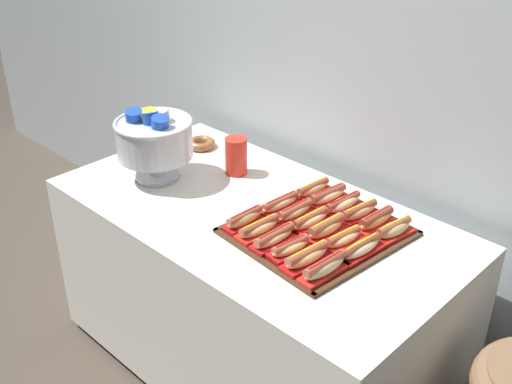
# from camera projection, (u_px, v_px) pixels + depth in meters

# --- Properties ---
(ground_plane) EXTENTS (10.00, 10.00, 0.00)m
(ground_plane) POSITION_uv_depth(u_px,v_px,m) (255.00, 364.00, 2.62)
(ground_plane) COLOR #4C4238
(back_wall) EXTENTS (6.00, 0.10, 2.60)m
(back_wall) POSITION_uv_depth(u_px,v_px,m) (357.00, 28.00, 2.33)
(back_wall) COLOR #B2BCC1
(back_wall) RESTS_ON ground_plane
(buffet_table) EXTENTS (1.51, 0.81, 0.74)m
(buffet_table) POSITION_uv_depth(u_px,v_px,m) (255.00, 289.00, 2.44)
(buffet_table) COLOR white
(buffet_table) RESTS_ON ground_plane
(serving_tray) EXTENTS (0.52, 0.56, 0.01)m
(serving_tray) POSITION_uv_depth(u_px,v_px,m) (318.00, 233.00, 2.13)
(serving_tray) COLOR #472B19
(serving_tray) RESTS_ON buffet_table
(hot_dog_0) EXTENTS (0.06, 0.16, 0.06)m
(hot_dog_0) POSITION_uv_depth(u_px,v_px,m) (245.00, 219.00, 2.15)
(hot_dog_0) COLOR #B21414
(hot_dog_0) RESTS_ON serving_tray
(hot_dog_1) EXTENTS (0.08, 0.17, 0.06)m
(hot_dog_1) POSITION_uv_depth(u_px,v_px,m) (259.00, 229.00, 2.10)
(hot_dog_1) COLOR red
(hot_dog_1) RESTS_ON serving_tray
(hot_dog_2) EXTENTS (0.07, 0.18, 0.06)m
(hot_dog_2) POSITION_uv_depth(u_px,v_px,m) (274.00, 238.00, 2.05)
(hot_dog_2) COLOR #B21414
(hot_dog_2) RESTS_ON serving_tray
(hot_dog_3) EXTENTS (0.09, 0.16, 0.06)m
(hot_dog_3) POSITION_uv_depth(u_px,v_px,m) (290.00, 248.00, 2.00)
(hot_dog_3) COLOR #B21414
(hot_dog_3) RESTS_ON serving_tray
(hot_dog_4) EXTENTS (0.08, 0.19, 0.06)m
(hot_dog_4) POSITION_uv_depth(u_px,v_px,m) (307.00, 257.00, 1.95)
(hot_dog_4) COLOR #B21414
(hot_dog_4) RESTS_ON serving_tray
(hot_dog_5) EXTENTS (0.07, 0.18, 0.06)m
(hot_dog_5) POSITION_uv_depth(u_px,v_px,m) (324.00, 268.00, 1.90)
(hot_dog_5) COLOR red
(hot_dog_5) RESTS_ON serving_tray
(hot_dog_6) EXTENTS (0.07, 0.18, 0.06)m
(hot_dog_6) POSITION_uv_depth(u_px,v_px,m) (280.00, 204.00, 2.24)
(hot_dog_6) COLOR red
(hot_dog_6) RESTS_ON serving_tray
(hot_dog_7) EXTENTS (0.07, 0.17, 0.06)m
(hot_dog_7) POSITION_uv_depth(u_px,v_px,m) (295.00, 212.00, 2.19)
(hot_dog_7) COLOR #B21414
(hot_dog_7) RESTS_ON serving_tray
(hot_dog_8) EXTENTS (0.08, 0.18, 0.06)m
(hot_dog_8) POSITION_uv_depth(u_px,v_px,m) (310.00, 221.00, 2.14)
(hot_dog_8) COLOR #B21414
(hot_dog_8) RESTS_ON serving_tray
(hot_dog_9) EXTENTS (0.08, 0.17, 0.07)m
(hot_dog_9) POSITION_uv_depth(u_px,v_px,m) (326.00, 229.00, 2.09)
(hot_dog_9) COLOR red
(hot_dog_9) RESTS_ON serving_tray
(hot_dog_10) EXTENTS (0.09, 0.17, 0.06)m
(hot_dog_10) POSITION_uv_depth(u_px,v_px,m) (343.00, 239.00, 2.04)
(hot_dog_10) COLOR red
(hot_dog_10) RESTS_ON serving_tray
(hot_dog_11) EXTENTS (0.08, 0.18, 0.06)m
(hot_dog_11) POSITION_uv_depth(u_px,v_px,m) (361.00, 249.00, 2.00)
(hot_dog_11) COLOR #B21414
(hot_dog_11) RESTS_ON serving_tray
(hot_dog_12) EXTENTS (0.07, 0.16, 0.06)m
(hot_dog_12) POSITION_uv_depth(u_px,v_px,m) (313.00, 189.00, 2.34)
(hot_dog_12) COLOR #B21414
(hot_dog_12) RESTS_ON serving_tray
(hot_dog_13) EXTENTS (0.09, 0.18, 0.06)m
(hot_dog_13) POSITION_uv_depth(u_px,v_px,m) (328.00, 197.00, 2.29)
(hot_dog_13) COLOR red
(hot_dog_13) RESTS_ON serving_tray
(hot_dog_14) EXTENTS (0.08, 0.18, 0.06)m
(hot_dog_14) POSITION_uv_depth(u_px,v_px,m) (343.00, 205.00, 2.24)
(hot_dog_14) COLOR red
(hot_dog_14) RESTS_ON serving_tray
(hot_dog_15) EXTENTS (0.08, 0.17, 0.06)m
(hot_dog_15) POSITION_uv_depth(u_px,v_px,m) (359.00, 213.00, 2.19)
(hot_dog_15) COLOR #B21414
(hot_dog_15) RESTS_ON serving_tray
(hot_dog_16) EXTENTS (0.07, 0.17, 0.07)m
(hot_dog_16) POSITION_uv_depth(u_px,v_px,m) (376.00, 221.00, 2.14)
(hot_dog_16) COLOR red
(hot_dog_16) RESTS_ON serving_tray
(hot_dog_17) EXTENTS (0.09, 0.16, 0.06)m
(hot_dog_17) POSITION_uv_depth(u_px,v_px,m) (394.00, 230.00, 2.09)
(hot_dog_17) COLOR red
(hot_dog_17) RESTS_ON serving_tray
(punch_bowl) EXTENTS (0.30, 0.30, 0.29)m
(punch_bowl) POSITION_uv_depth(u_px,v_px,m) (154.00, 138.00, 2.41)
(punch_bowl) COLOR silver
(punch_bowl) RESTS_ON buffet_table
(cup_stack) EXTENTS (0.09, 0.09, 0.15)m
(cup_stack) POSITION_uv_depth(u_px,v_px,m) (236.00, 156.00, 2.49)
(cup_stack) COLOR red
(cup_stack) RESTS_ON buffet_table
(donut) EXTENTS (0.12, 0.12, 0.04)m
(donut) POSITION_uv_depth(u_px,v_px,m) (201.00, 144.00, 2.73)
(donut) COLOR brown
(donut) RESTS_ON buffet_table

